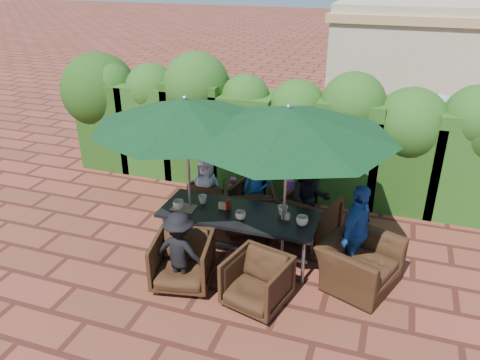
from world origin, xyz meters
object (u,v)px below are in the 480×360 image
(umbrella_left, at_px, (186,113))
(chair_near_left, at_px, (183,259))
(umbrella_right, at_px, (288,122))
(chair_near_right, at_px, (257,280))
(chair_far_left, at_px, (217,195))
(chair_end_right, at_px, (360,256))
(chair_far_right, at_px, (309,215))
(chair_far_mid, at_px, (249,205))
(dining_table, at_px, (239,217))

(umbrella_left, distance_m, chair_near_left, 2.02)
(umbrella_right, bearing_deg, umbrella_left, -177.76)
(chair_near_left, distance_m, chair_near_right, 1.10)
(chair_far_left, distance_m, chair_end_right, 2.82)
(chair_near_left, bearing_deg, chair_far_right, 39.66)
(chair_far_left, height_order, chair_end_right, chair_end_right)
(chair_near_left, bearing_deg, chair_far_left, 86.11)
(chair_far_right, bearing_deg, chair_far_mid, 18.65)
(dining_table, relative_size, umbrella_left, 0.88)
(chair_far_right, bearing_deg, chair_end_right, 151.37)
(umbrella_right, xyz_separation_m, chair_far_left, (-1.44, 1.05, -1.83))
(chair_far_left, height_order, chair_near_right, chair_far_left)
(chair_far_left, bearing_deg, chair_end_right, 164.59)
(dining_table, xyz_separation_m, chair_far_right, (0.90, 0.84, -0.26))
(umbrella_right, relative_size, chair_end_right, 2.81)
(chair_far_left, bearing_deg, chair_far_right, -178.41)
(chair_far_right, height_order, chair_near_right, chair_far_right)
(umbrella_left, height_order, umbrella_right, same)
(umbrella_right, height_order, chair_near_right, umbrella_right)
(umbrella_left, bearing_deg, chair_far_left, 90.02)
(umbrella_left, height_order, chair_near_right, umbrella_left)
(chair_far_right, bearing_deg, chair_near_left, 69.08)
(dining_table, height_order, chair_end_right, chair_end_right)
(chair_near_right, height_order, chair_end_right, chair_end_right)
(umbrella_right, distance_m, chair_far_mid, 2.12)
(chair_end_right, bearing_deg, chair_near_left, 130.08)
(chair_end_right, bearing_deg, chair_far_mid, 84.93)
(dining_table, relative_size, chair_far_right, 2.81)
(dining_table, height_order, chair_far_left, chair_far_left)
(umbrella_right, relative_size, chair_near_right, 3.82)
(dining_table, xyz_separation_m, chair_far_mid, (-0.11, 0.83, -0.25))
(chair_near_left, xyz_separation_m, chair_end_right, (2.31, 0.79, 0.05))
(chair_near_right, bearing_deg, umbrella_left, 159.40)
(chair_far_right, bearing_deg, chair_near_right, 98.16)
(umbrella_right, relative_size, chair_far_right, 3.52)
(dining_table, relative_size, chair_far_left, 3.01)
(dining_table, xyz_separation_m, chair_end_right, (1.80, -0.11, -0.22))
(umbrella_right, bearing_deg, chair_far_mid, 133.67)
(chair_far_left, relative_size, chair_far_mid, 0.91)
(umbrella_left, bearing_deg, dining_table, 3.07)
(chair_near_right, bearing_deg, chair_far_left, 137.56)
(chair_far_right, bearing_deg, umbrella_left, 46.04)
(dining_table, distance_m, umbrella_left, 1.72)
(dining_table, relative_size, chair_near_left, 2.89)
(chair_near_right, bearing_deg, chair_near_left, -169.89)
(dining_table, height_order, chair_far_mid, chair_far_mid)
(umbrella_left, relative_size, chair_far_mid, 3.13)
(chair_far_mid, bearing_deg, chair_end_right, 130.22)
(chair_far_mid, height_order, chair_end_right, chair_end_right)
(umbrella_right, distance_m, chair_near_right, 2.09)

